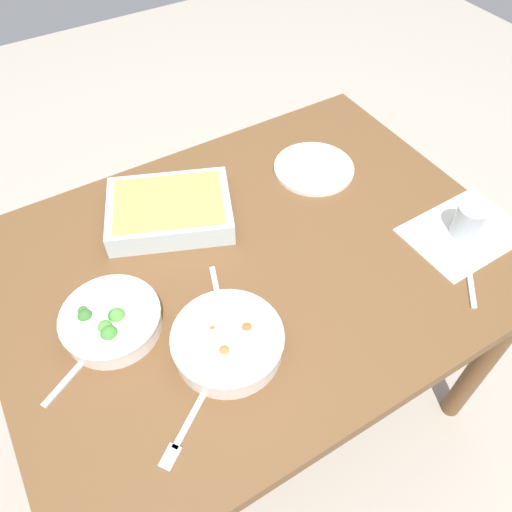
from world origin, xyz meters
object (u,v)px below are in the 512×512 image
stew_bowl (228,341)px  broccoli_bowl (111,320)px  side_plate (314,168)px  spoon_by_broccoli (85,359)px  baking_dish (170,209)px  spoon_by_stew (220,307)px  spoon_spare (469,267)px  drink_cup (468,222)px  fork_on_table (185,430)px

stew_bowl → broccoli_bowl: broccoli_bowl is taller
side_plate → spoon_by_broccoli: bearing=18.5°
side_plate → spoon_by_broccoli: 0.77m
baking_dish → spoon_by_stew: (0.02, 0.30, -0.03)m
baking_dish → spoon_by_broccoli: 0.42m
stew_bowl → spoon_by_broccoli: 0.29m
stew_bowl → spoon_spare: (-0.58, 0.10, -0.03)m
broccoli_bowl → side_plate: (-0.65, -0.20, -0.02)m
spoon_by_broccoli → spoon_spare: same height
spoon_by_stew → broccoli_bowl: bearing=-18.3°
spoon_by_stew → spoon_by_broccoli: 0.29m
broccoli_bowl → drink_cup: drink_cup is taller
side_plate → fork_on_table: 0.78m
baking_dish → fork_on_table: bearing=67.9°
broccoli_bowl → baking_dish: bearing=-135.8°
spoon_by_stew → baking_dish: bearing=-94.3°
stew_bowl → broccoli_bowl: bearing=-42.8°
drink_cup → spoon_by_stew: drink_cup is taller
baking_dish → spoon_by_stew: size_ratio=2.10×
spoon_spare → spoon_by_broccoli: bearing=-15.1°
baking_dish → drink_cup: bearing=145.2°
drink_cup → spoon_by_stew: (0.62, -0.11, -0.03)m
drink_cup → stew_bowl: bearing=-1.2°
spoon_by_broccoli → fork_on_table: 0.26m
side_plate → drink_cup: bearing=114.8°
drink_cup → fork_on_table: bearing=6.6°
broccoli_bowl → fork_on_table: (-0.03, 0.27, -0.03)m
baking_dish → fork_on_table: (0.20, 0.50, -0.03)m
spoon_by_stew → spoon_spare: (-0.54, 0.20, 0.00)m
spoon_by_stew → spoon_by_broccoli: (0.29, -0.03, 0.00)m
stew_bowl → side_plate: 0.60m
drink_cup → side_plate: 0.42m
baking_dish → drink_cup: drink_cup is taller
side_plate → baking_dish: bearing=-4.0°
spoon_by_stew → fork_on_table: size_ratio=1.11×
side_plate → spoon_by_broccoli: side_plate is taller
fork_on_table → drink_cup: bearing=-173.4°
baking_dish → spoon_by_stew: baking_dish is taller
side_plate → fork_on_table: (0.62, 0.48, -0.00)m
drink_cup → fork_on_table: 0.80m
spoon_spare → side_plate: bearing=-77.5°
spoon_by_stew → spoon_by_broccoli: size_ratio=1.06×
baking_dish → drink_cup: (-0.59, 0.41, 0.00)m
stew_bowl → drink_cup: (-0.65, 0.01, 0.01)m
stew_bowl → side_plate: (-0.47, -0.37, -0.03)m
baking_dish → spoon_by_stew: 0.30m
baking_dish → spoon_by_broccoli: (0.31, 0.27, -0.03)m
stew_bowl → broccoli_bowl: size_ratio=1.09×
baking_dish → fork_on_table: size_ratio=2.34×
baking_dish → spoon_by_broccoli: size_ratio=2.23×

